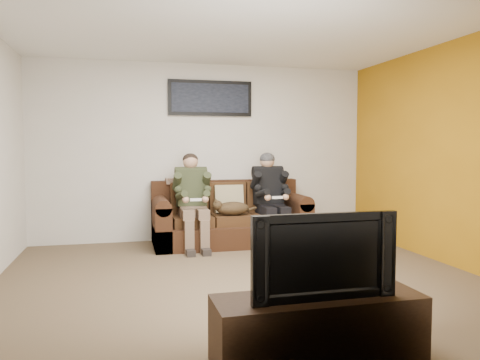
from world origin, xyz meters
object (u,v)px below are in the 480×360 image
object	(u,v)px
person_right	(271,193)
cat	(231,208)
tv_stand	(318,328)
sofa	(229,220)
person_left	(192,195)
framed_poster	(210,98)
television	(319,254)

from	to	relation	value
person_right	cat	bearing A→B (deg)	-173.99
cat	tv_stand	size ratio (longest dim) A/B	0.49
sofa	cat	distance (m)	0.32
person_left	framed_poster	distance (m)	1.53
person_right	tv_stand	bearing A→B (deg)	-102.90
sofa	cat	xyz separation A→B (m)	(-0.03, -0.24, 0.20)
tv_stand	television	size ratio (longest dim) A/B	1.43
person_left	tv_stand	xyz separation A→B (m)	(0.29, -3.60, -0.51)
cat	framed_poster	bearing A→B (deg)	105.30
sofa	framed_poster	xyz separation A→B (m)	(-0.20, 0.39, 1.76)
framed_poster	television	bearing A→B (deg)	-90.90
person_left	person_right	xyz separation A→B (m)	(1.12, 0.00, 0.00)
sofa	person_left	bearing A→B (deg)	-162.00
framed_poster	tv_stand	size ratio (longest dim) A/B	0.92
person_right	tv_stand	world-z (taller)	person_right
person_right	tv_stand	distance (m)	3.73
tv_stand	person_right	bearing A→B (deg)	76.54
framed_poster	television	xyz separation A→B (m)	(-0.07, -4.17, -1.40)
framed_poster	cat	bearing A→B (deg)	-74.70
cat	television	size ratio (longest dim) A/B	0.69
cat	television	distance (m)	3.55
framed_poster	tv_stand	bearing A→B (deg)	-90.90
cat	tv_stand	bearing A→B (deg)	-93.86
person_left	tv_stand	bearing A→B (deg)	-85.35
sofa	television	bearing A→B (deg)	-94.02
sofa	person_left	xyz separation A→B (m)	(-0.56, -0.18, 0.39)
sofa	framed_poster	bearing A→B (deg)	117.24
person_right	tv_stand	xyz separation A→B (m)	(-0.82, -3.60, -0.51)
sofa	cat	size ratio (longest dim) A/B	3.29
cat	framed_poster	xyz separation A→B (m)	(-0.17, 0.63, 1.57)
sofa	tv_stand	size ratio (longest dim) A/B	1.60
person_right	television	world-z (taller)	person_right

